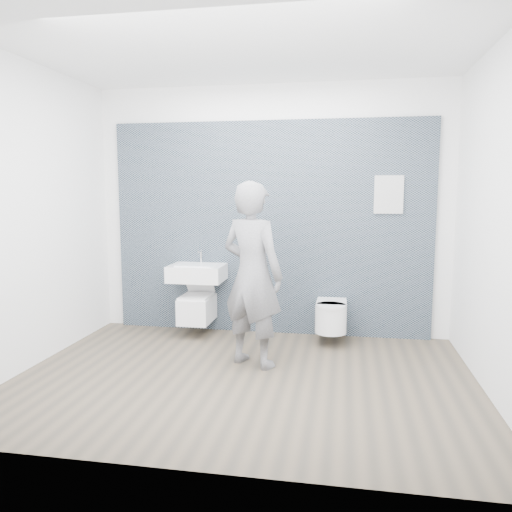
% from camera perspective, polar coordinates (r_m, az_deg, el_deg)
% --- Properties ---
extents(ground, '(4.00, 4.00, 0.00)m').
position_cam_1_polar(ground, '(4.51, -1.38, -13.71)').
color(ground, brown).
rests_on(ground, ground).
extents(room_shell, '(4.00, 4.00, 4.00)m').
position_cam_1_polar(room_shell, '(4.20, -1.46, 8.98)').
color(room_shell, white).
rests_on(room_shell, ground).
extents(tile_wall, '(3.60, 0.06, 2.40)m').
position_cam_1_polar(tile_wall, '(5.88, 1.51, -8.61)').
color(tile_wall, black).
rests_on(tile_wall, ground).
extents(washbasin, '(0.61, 0.45, 0.45)m').
position_cam_1_polar(washbasin, '(5.65, -6.76, -1.87)').
color(washbasin, white).
rests_on(washbasin, ground).
extents(toilet_square, '(0.34, 0.49, 0.60)m').
position_cam_1_polar(toilet_square, '(5.71, -6.74, -5.81)').
color(toilet_square, white).
rests_on(toilet_square, ground).
extents(toilet_rounded, '(0.33, 0.56, 0.31)m').
position_cam_1_polar(toilet_rounded, '(5.44, 8.57, -6.81)').
color(toilet_rounded, white).
rests_on(toilet_rounded, ground).
extents(info_placard, '(0.30, 0.03, 0.41)m').
position_cam_1_polar(info_placard, '(5.79, 14.40, -9.09)').
color(info_placard, white).
rests_on(info_placard, ground).
extents(visitor, '(0.74, 0.63, 1.72)m').
position_cam_1_polar(visitor, '(4.60, -0.43, -2.16)').
color(visitor, gray).
rests_on(visitor, ground).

